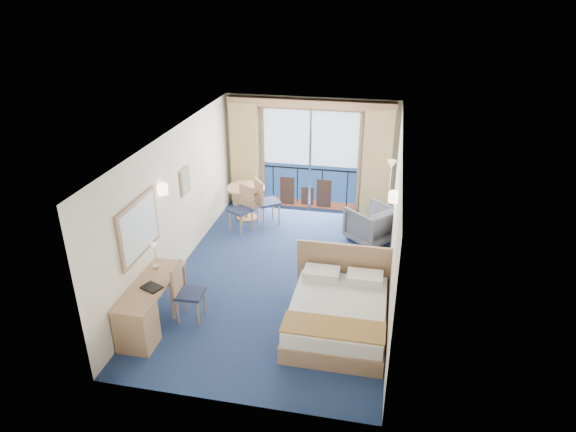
# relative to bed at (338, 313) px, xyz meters

# --- Properties ---
(floor) EXTENTS (6.50, 6.50, 0.00)m
(floor) POSITION_rel_bed_xyz_m (-1.22, 1.37, -0.29)
(floor) COLOR navy
(floor) RESTS_ON ground
(room_walls) EXTENTS (4.04, 6.54, 2.72)m
(room_walls) POSITION_rel_bed_xyz_m (-1.22, 1.37, 1.48)
(room_walls) COLOR silver
(room_walls) RESTS_ON ground
(balcony_door) EXTENTS (2.36, 0.03, 2.52)m
(balcony_door) POSITION_rel_bed_xyz_m (-1.23, 4.59, 0.85)
(balcony_door) COLOR navy
(balcony_door) RESTS_ON room_walls
(curtain_left) EXTENTS (0.65, 0.22, 2.55)m
(curtain_left) POSITION_rel_bed_xyz_m (-2.77, 4.44, 0.98)
(curtain_left) COLOR tan
(curtain_left) RESTS_ON room_walls
(curtain_right) EXTENTS (0.65, 0.22, 2.55)m
(curtain_right) POSITION_rel_bed_xyz_m (0.33, 4.44, 0.98)
(curtain_right) COLOR tan
(curtain_right) RESTS_ON room_walls
(pelmet) EXTENTS (3.80, 0.25, 0.18)m
(pelmet) POSITION_rel_bed_xyz_m (-1.22, 4.47, 2.29)
(pelmet) COLOR #9E7756
(pelmet) RESTS_ON room_walls
(mirror) EXTENTS (0.05, 1.25, 0.95)m
(mirror) POSITION_rel_bed_xyz_m (-3.19, -0.13, 1.26)
(mirror) COLOR #9E7756
(mirror) RESTS_ON room_walls
(wall_print) EXTENTS (0.04, 0.42, 0.52)m
(wall_print) POSITION_rel_bed_xyz_m (-3.19, 1.82, 1.31)
(wall_print) COLOR #9E7756
(wall_print) RESTS_ON room_walls
(sconce_left) EXTENTS (0.18, 0.18, 0.18)m
(sconce_left) POSITION_rel_bed_xyz_m (-3.16, 0.77, 1.56)
(sconce_left) COLOR beige
(sconce_left) RESTS_ON room_walls
(sconce_right) EXTENTS (0.18, 0.18, 0.18)m
(sconce_right) POSITION_rel_bed_xyz_m (0.72, 1.22, 1.56)
(sconce_right) COLOR beige
(sconce_right) RESTS_ON room_walls
(bed) EXTENTS (1.66, 1.98, 1.05)m
(bed) POSITION_rel_bed_xyz_m (0.00, 0.00, 0.00)
(bed) COLOR #9E7756
(bed) RESTS_ON ground
(nightstand) EXTENTS (0.37, 0.35, 0.49)m
(nightstand) POSITION_rel_bed_xyz_m (0.57, 1.25, -0.05)
(nightstand) COLOR tan
(nightstand) RESTS_ON ground
(phone) EXTENTS (0.23, 0.19, 0.09)m
(phone) POSITION_rel_bed_xyz_m (0.54, 1.24, 0.24)
(phone) COLOR white
(phone) RESTS_ON nightstand
(armchair) EXTENTS (1.21, 1.21, 0.79)m
(armchair) POSITION_rel_bed_xyz_m (0.33, 3.13, 0.10)
(armchair) COLOR #4B535C
(armchair) RESTS_ON ground
(floor_lamp) EXTENTS (0.22, 0.22, 1.56)m
(floor_lamp) POSITION_rel_bed_xyz_m (0.66, 3.93, 0.89)
(floor_lamp) COLOR silver
(floor_lamp) RESTS_ON ground
(desk) EXTENTS (0.56, 1.62, 0.76)m
(desk) POSITION_rel_bed_xyz_m (-2.93, -0.93, 0.13)
(desk) COLOR #9E7756
(desk) RESTS_ON ground
(desk_chair) EXTENTS (0.45, 0.44, 0.99)m
(desk_chair) POSITION_rel_bed_xyz_m (-2.48, -0.22, 0.26)
(desk_chair) COLOR #21294D
(desk_chair) RESTS_ON ground
(folder) EXTENTS (0.36, 0.32, 0.03)m
(folder) POSITION_rel_bed_xyz_m (-2.86, -0.58, 0.48)
(folder) COLOR black
(folder) RESTS_ON desk
(desk_lamp) EXTENTS (0.12, 0.12, 0.43)m
(desk_lamp) POSITION_rel_bed_xyz_m (-3.04, 0.01, 0.79)
(desk_lamp) COLOR silver
(desk_lamp) RESTS_ON desk
(round_table) EXTENTS (0.87, 0.87, 0.78)m
(round_table) POSITION_rel_bed_xyz_m (-2.56, 3.71, 0.30)
(round_table) COLOR #9E7756
(round_table) RESTS_ON ground
(table_chair_a) EXTENTS (0.66, 0.66, 1.09)m
(table_chair_a) POSITION_rel_bed_xyz_m (-2.07, 3.49, 0.32)
(table_chair_a) COLOR #21294D
(table_chair_a) RESTS_ON ground
(table_chair_b) EXTENTS (0.59, 0.60, 1.00)m
(table_chair_b) POSITION_rel_bed_xyz_m (-2.47, 3.15, 0.27)
(table_chair_b) COLOR #21294D
(table_chair_b) RESTS_ON ground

